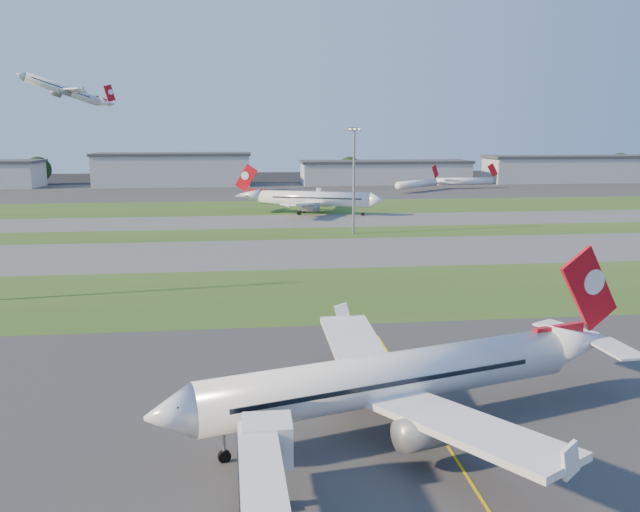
{
  "coord_description": "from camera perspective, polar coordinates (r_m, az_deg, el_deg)",
  "views": [
    {
      "loc": [
        -10.36,
        -42.12,
        24.78
      ],
      "look_at": [
        -0.29,
        46.29,
        7.0
      ],
      "focal_mm": 35.0,
      "sensor_mm": 36.0,
      "label": 1
    }
  ],
  "objects": [
    {
      "name": "mini_jet_far",
      "position": [
        285.48,
        13.13,
        6.69
      ],
      "size": [
        28.64,
        4.88,
        9.48
      ],
      "rotation": [
        0.0,
        0.0,
        0.07
      ],
      "color": "white",
      "rests_on": "ground"
    },
    {
      "name": "airliner_parked",
      "position": [
        53.53,
        6.94,
        -11.04
      ],
      "size": [
        40.17,
        33.75,
        12.84
      ],
      "rotation": [
        0.0,
        0.0,
        0.28
      ],
      "color": "white",
      "rests_on": "ground"
    },
    {
      "name": "ground",
      "position": [
        49.95,
        6.7,
        -18.52
      ],
      "size": [
        700.0,
        700.0,
        0.0
      ],
      "primitive_type": "plane",
      "color": "black",
      "rests_on": "ground"
    },
    {
      "name": "apron_near",
      "position": [
        49.95,
        6.7,
        -18.52
      ],
      "size": [
        300.0,
        70.0,
        0.01
      ],
      "primitive_type": "cube",
      "color": "#333335",
      "rests_on": "ground"
    },
    {
      "name": "yellow_line",
      "position": [
        51.22,
        12.43,
        -17.92
      ],
      "size": [
        0.25,
        60.0,
        0.02
      ],
      "primitive_type": "cube",
      "color": "gold",
      "rests_on": "ground"
    },
    {
      "name": "grass_strip_a",
      "position": [
        97.87,
        -0.21,
        -3.36
      ],
      "size": [
        300.0,
        34.0,
        0.01
      ],
      "primitive_type": "cube",
      "color": "#2C4E1A",
      "rests_on": "ground"
    },
    {
      "name": "taxiway_b",
      "position": [
        176.18,
        -3.06,
        3.2
      ],
      "size": [
        300.0,
        26.0,
        0.01
      ],
      "primitive_type": "cube",
      "color": "#515154",
      "rests_on": "ground"
    },
    {
      "name": "light_mast_centre",
      "position": [
        152.57,
        3.12,
        7.54
      ],
      "size": [
        3.2,
        0.7,
        25.8
      ],
      "color": "gray",
      "rests_on": "ground"
    },
    {
      "name": "tree_mid_east",
      "position": [
        315.68,
        2.72,
        8.02
      ],
      "size": [
        11.55,
        11.55,
        12.6
      ],
      "color": "black",
      "rests_on": "ground"
    },
    {
      "name": "airliner_departing",
      "position": [
        263.94,
        -22.4,
        13.86
      ],
      "size": [
        29.76,
        25.78,
        10.78
      ],
      "rotation": [
        0.0,
        0.0,
        0.59
      ],
      "color": "white"
    },
    {
      "name": "tree_east",
      "position": [
        334.09,
        15.7,
        7.69
      ],
      "size": [
        10.45,
        10.45,
        11.4
      ],
      "color": "black",
      "rests_on": "ground"
    },
    {
      "name": "hangar_east",
      "position": [
        304.82,
        5.95,
        7.64
      ],
      "size": [
        81.6,
        23.0,
        11.2
      ],
      "color": "gray",
      "rests_on": "ground"
    },
    {
      "name": "grass_strip_c",
      "position": [
        208.85,
        -3.62,
        4.46
      ],
      "size": [
        300.0,
        40.0,
        0.01
      ],
      "primitive_type": "cube",
      "color": "#2C4E1A",
      "rests_on": "ground"
    },
    {
      "name": "tree_west",
      "position": [
        328.11,
        -24.37,
        7.22
      ],
      "size": [
        12.1,
        12.1,
        13.2
      ],
      "color": "black",
      "rests_on": "ground"
    },
    {
      "name": "taxiway_a",
      "position": [
        129.92,
        -1.8,
        0.3
      ],
      "size": [
        300.0,
        32.0,
        0.01
      ],
      "primitive_type": "cube",
      "color": "#515154",
      "rests_on": "ground"
    },
    {
      "name": "apron_far",
      "position": [
        268.47,
        -4.28,
        5.97
      ],
      "size": [
        400.0,
        80.0,
        0.01
      ],
      "primitive_type": "cube",
      "color": "#333335",
      "rests_on": "ground"
    },
    {
      "name": "airliner_taxiing",
      "position": [
        190.32,
        -0.63,
        5.24
      ],
      "size": [
        40.99,
        34.69,
        13.38
      ],
      "rotation": [
        0.0,
        0.0,
        2.79
      ],
      "color": "white",
      "rests_on": "ground"
    },
    {
      "name": "grass_strip_b",
      "position": [
        154.47,
        -2.57,
        2.06
      ],
      "size": [
        300.0,
        18.0,
        0.01
      ],
      "primitive_type": "cube",
      "color": "#2C4E1A",
      "rests_on": "ground"
    },
    {
      "name": "hangar_far_east",
      "position": [
        340.52,
        22.77,
        7.37
      ],
      "size": [
        96.9,
        23.0,
        13.2
      ],
      "color": "gray",
      "rests_on": "ground"
    },
    {
      "name": "hangar_west",
      "position": [
        299.62,
        -13.24,
        7.72
      ],
      "size": [
        71.4,
        23.0,
        15.2
      ],
      "color": "gray",
      "rests_on": "ground"
    },
    {
      "name": "tree_mid_west",
      "position": [
        308.85,
        -8.34,
        7.66
      ],
      "size": [
        9.9,
        9.9,
        10.8
      ],
      "color": "black",
      "rests_on": "ground"
    },
    {
      "name": "mini_jet_near",
      "position": [
        266.89,
        8.88,
        6.54
      ],
      "size": [
        23.44,
        19.19,
        9.48
      ],
      "rotation": [
        0.0,
        0.0,
        0.67
      ],
      "color": "white",
      "rests_on": "ground"
    },
    {
      "name": "tree_far_east",
      "position": [
        369.47,
        25.67,
        7.51
      ],
      "size": [
        12.65,
        12.65,
        13.8
      ],
      "color": "black",
      "rests_on": "ground"
    }
  ]
}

